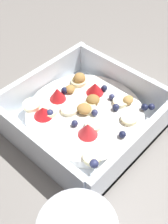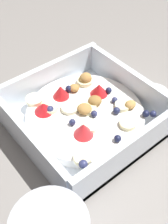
# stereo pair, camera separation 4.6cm
# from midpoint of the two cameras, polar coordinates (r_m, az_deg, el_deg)

# --- Properties ---
(ground_plane) EXTENTS (2.40, 2.40, 0.00)m
(ground_plane) POSITION_cam_midpoint_polar(r_m,az_deg,el_deg) (0.48, -1.87, -2.91)
(ground_plane) COLOR gray
(fruit_bowl) EXTENTS (0.22, 0.22, 0.06)m
(fruit_bowl) POSITION_cam_midpoint_polar(r_m,az_deg,el_deg) (0.47, -2.89, -0.85)
(fruit_bowl) COLOR white
(fruit_bowl) RESTS_ON ground
(spoon) EXTENTS (0.11, 0.16, 0.01)m
(spoon) POSITION_cam_midpoint_polar(r_m,az_deg,el_deg) (0.57, 7.64, 6.52)
(spoon) COLOR silver
(spoon) RESTS_ON ground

